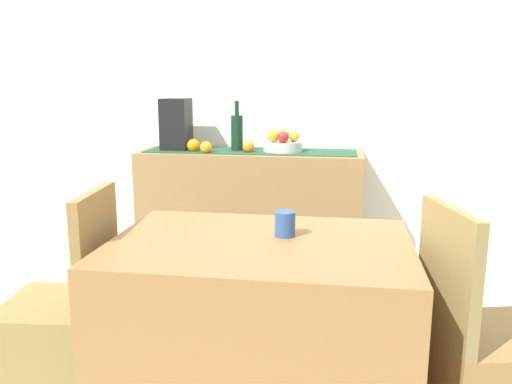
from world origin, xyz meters
TOP-DOWN VIEW (x-y plane):
  - ground_plane at (0.00, 0.00)m, footprint 6.40×6.40m
  - room_wall_rear at (0.00, 1.18)m, footprint 6.40×0.06m
  - sideboard_console at (-0.17, 0.92)m, footprint 1.34×0.42m
  - table_runner at (-0.17, 0.92)m, footprint 1.26×0.32m
  - fruit_bowl at (0.02, 0.92)m, footprint 0.23×0.23m
  - apple_center at (0.02, 0.93)m, footprint 0.08×0.08m
  - apple_left at (-0.03, 0.88)m, footprint 0.07×0.07m
  - apple_upper at (0.09, 0.92)m, footprint 0.06×0.06m
  - apple_right at (0.03, 0.85)m, footprint 0.07×0.07m
  - wine_bottle at (-0.25, 0.92)m, footprint 0.07×0.07m
  - coffee_maker at (-0.63, 0.92)m, footprint 0.16×0.18m
  - orange_loose_far at (-0.50, 0.85)m, footprint 0.08×0.08m
  - orange_loose_near_bowl at (-0.17, 0.86)m, footprint 0.07×0.07m
  - orange_loose_mid at (-0.41, 0.80)m, footprint 0.07×0.07m
  - dining_table at (0.08, -0.36)m, footprint 1.08×0.76m
  - coffee_cup at (0.16, -0.29)m, footprint 0.08×0.08m
  - chair_near_window at (-0.72, -0.36)m, footprint 0.44×0.44m
  - chair_by_corner at (0.89, -0.37)m, footprint 0.48×0.48m

SIDE VIEW (x-z plane):
  - ground_plane at x=0.00m, z-range -0.02..0.00m
  - chair_near_window at x=-0.72m, z-range -0.18..0.72m
  - chair_by_corner at x=0.89m, z-range -0.18..0.72m
  - dining_table at x=0.08m, z-range 0.00..0.74m
  - sideboard_console at x=-0.17m, z-range 0.00..0.90m
  - coffee_cup at x=0.16m, z-range 0.74..0.83m
  - table_runner at x=-0.17m, z-range 0.90..0.90m
  - orange_loose_near_bowl at x=-0.17m, z-range 0.90..0.97m
  - fruit_bowl at x=0.02m, z-range 0.90..0.96m
  - orange_loose_mid at x=-0.41m, z-range 0.90..0.97m
  - orange_loose_far at x=-0.50m, z-range 0.90..0.97m
  - apple_upper at x=0.09m, z-range 0.96..1.02m
  - apple_right at x=0.03m, z-range 0.96..1.03m
  - apple_left at x=-0.03m, z-range 0.96..1.03m
  - apple_center at x=0.02m, z-range 0.96..1.03m
  - wine_bottle at x=-0.25m, z-range 0.86..1.16m
  - coffee_maker at x=-0.63m, z-range 0.90..1.21m
  - room_wall_rear at x=0.00m, z-range 0.00..2.70m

